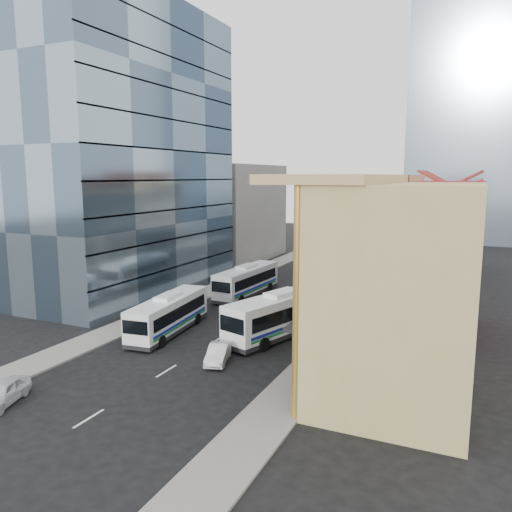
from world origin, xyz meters
The scene contains 15 objects.
ground centered at (0.00, 0.00, 0.00)m, with size 200.00×200.00×0.00m, color black.
sidewalk_right centered at (8.50, 22.00, 0.07)m, with size 3.00×90.00×0.15m, color slate.
sidewalk_left centered at (-8.50, 22.00, 0.07)m, with size 3.00×90.00×0.15m, color slate.
shophouse_tan centered at (14.00, 5.00, 6.00)m, with size 8.00×14.00×12.00m, color tan.
shophouse_red centered at (14.00, 17.00, 6.00)m, with size 8.00×10.00×12.00m, color maroon.
shophouse_cream_near centered at (14.00, 26.50, 5.00)m, with size 8.00×9.00×10.00m, color beige.
shophouse_cream_mid centered at (14.00, 35.50, 5.00)m, with size 8.00×9.00×10.00m, color beige.
shophouse_cream_far centered at (14.00, 46.00, 5.50)m, with size 8.00×12.00×11.00m, color beige.
office_tower centered at (-17.00, 19.00, 15.00)m, with size 12.00×26.00×30.00m, color #43586B.
office_block_far centered at (-16.00, 42.00, 7.00)m, with size 10.00×18.00×14.00m, color gray.
bus_left_near centered at (-4.35, 7.73, 1.59)m, with size 2.33×9.94×3.19m, color white, non-canonical shape.
bus_left_far centered at (-4.06, 21.56, 1.65)m, with size 2.41×10.28×3.30m, color silver, non-canonical shape.
bus_right centered at (4.14, 10.85, 1.81)m, with size 2.65×11.31×3.63m, color white, non-canonical shape.
sedan_left centered at (-5.50, -6.66, 0.65)m, with size 1.56×3.85×1.31m, color silver.
sedan_right centered at (2.28, 3.79, 0.60)m, with size 1.27×3.63×1.20m, color white.
Camera 1 is at (17.87, -24.40, 12.43)m, focal length 35.00 mm.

